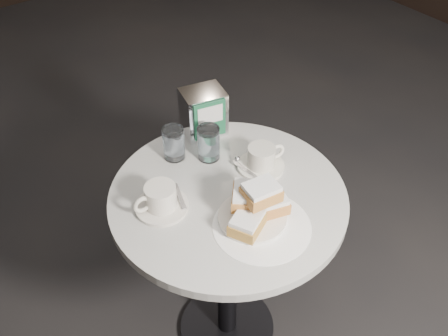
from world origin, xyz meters
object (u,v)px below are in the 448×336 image
beignet_plate (255,207)px  water_glass_left (174,144)px  napkin_dispenser (204,112)px  coffee_cup_right (262,159)px  water_glass_right (209,143)px  coffee_cup_left (160,199)px  cafe_table (228,238)px

beignet_plate → water_glass_left: size_ratio=2.00×
beignet_plate → napkin_dispenser: 0.43m
coffee_cup_right → napkin_dispenser: (-0.04, 0.25, 0.05)m
coffee_cup_right → water_glass_right: size_ratio=1.50×
water_glass_left → water_glass_right: size_ratio=0.97×
beignet_plate → coffee_cup_right: beignet_plate is taller
coffee_cup_left → coffee_cup_right: 0.34m
beignet_plate → water_glass_right: bearing=79.9°
coffee_cup_right → water_glass_left: (-0.19, 0.20, 0.02)m
coffee_cup_left → water_glass_left: size_ratio=1.52×
coffee_cup_left → napkin_dispenser: 0.38m
coffee_cup_left → water_glass_right: (0.24, 0.10, 0.02)m
coffee_cup_left → water_glass_left: (0.15, 0.17, 0.02)m
water_glass_left → water_glass_right: 0.11m
cafe_table → beignet_plate: bearing=-90.9°
napkin_dispenser → beignet_plate: bearing=-93.0°
water_glass_left → napkin_dispenser: 0.16m
coffee_cup_right → water_glass_left: water_glass_left is taller
napkin_dispenser → cafe_table: bearing=-99.0°
coffee_cup_right → water_glass_left: 0.28m
cafe_table → beignet_plate: (-0.00, -0.12, 0.24)m
cafe_table → coffee_cup_left: 0.31m
beignet_plate → water_glass_right: size_ratio=1.93×
coffee_cup_right → napkin_dispenser: bearing=108.5°
coffee_cup_right → cafe_table: bearing=-158.2°
water_glass_right → coffee_cup_left: bearing=-156.8°
cafe_table → napkin_dispenser: bearing=68.3°
water_glass_right → beignet_plate: bearing=-100.1°
coffee_cup_right → water_glass_right: 0.17m
beignet_plate → napkin_dispenser: bearing=74.2°
cafe_table → water_glass_left: water_glass_left is taller
water_glass_right → water_glass_left: bearing=142.5°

